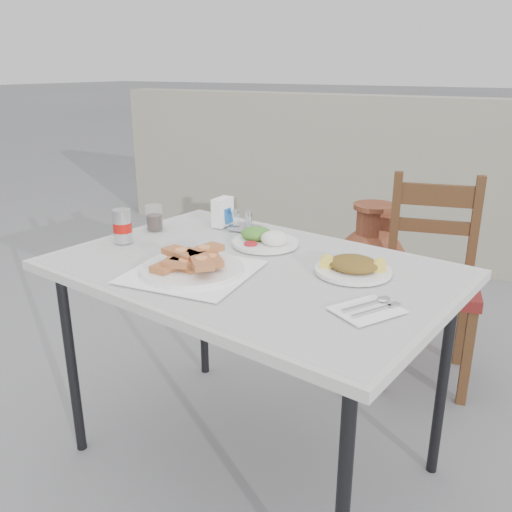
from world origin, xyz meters
The scene contains 13 objects.
ground centered at (0.00, 0.00, 0.00)m, with size 80.00×80.00×0.00m, color slate.
cafe_table centered at (-0.15, -0.06, 0.73)m, with size 1.37×1.00×0.78m.
pide_plate centered at (-0.27, -0.22, 0.82)m, with size 0.41×0.41×0.08m.
salad_rice_plate centered at (-0.22, 0.14, 0.81)m, with size 0.24×0.24×0.06m.
salad_chopped_plate centered at (0.17, 0.04, 0.80)m, with size 0.24×0.24×0.05m.
soda_can centered at (-0.68, -0.11, 0.85)m, with size 0.07×0.07×0.12m.
cola_glass centered at (-0.69, 0.08, 0.83)m, with size 0.07×0.07×0.10m.
napkin_holder centered at (-0.49, 0.26, 0.84)m, with size 0.06×0.10×0.11m.
condiment_caddy centered at (-0.38, 0.26, 0.81)m, with size 0.12×0.09×0.08m.
cutlery_napkin centered at (0.31, -0.19, 0.79)m, with size 0.20×0.22×0.01m.
chair centered at (0.22, 0.89, 0.49)m, with size 0.51×0.51×0.94m.
terracotta_urn centered at (-0.15, 1.14, 0.34)m, with size 0.42×0.42×0.73m.
back_wall centered at (0.00, 2.50, 0.60)m, with size 6.00×0.25×1.20m, color gray.
Camera 1 is at (0.74, -1.48, 1.40)m, focal length 38.00 mm.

